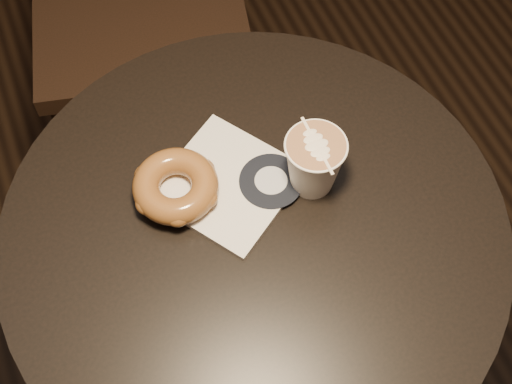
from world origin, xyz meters
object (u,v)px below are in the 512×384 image
pastry_bag (227,184)px  cafe_table (254,282)px  latte_cup (314,164)px  doughnut (176,186)px

pastry_bag → cafe_table: bearing=-116.3°
latte_cup → cafe_table: bearing=-161.2°
pastry_bag → latte_cup: bearing=-53.6°
latte_cup → pastry_bag: bearing=160.6°
cafe_table → doughnut: bearing=133.9°
pastry_bag → latte_cup: 0.13m
pastry_bag → doughnut: doughnut is taller
cafe_table → latte_cup: bearing=18.8°
cafe_table → pastry_bag: (-0.01, 0.07, 0.20)m
latte_cup → doughnut: bearing=164.7°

